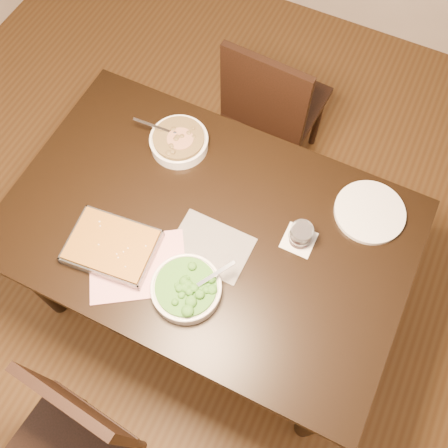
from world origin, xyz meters
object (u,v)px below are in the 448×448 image
at_px(table, 208,238).
at_px(chair_far, 272,105).
at_px(dinner_plate, 370,212).
at_px(stew_bowl, 179,141).
at_px(chair_near, 71,438).
at_px(wine_tumbler, 301,235).
at_px(baking_dish, 112,247).
at_px(broccoli_bowl, 186,288).

distance_m(table, chair_far, 0.82).
bearing_deg(chair_far, table, 98.72).
relative_size(table, dinner_plate, 5.67).
bearing_deg(chair_far, stew_bowl, 76.07).
height_order(stew_bowl, chair_near, stew_bowl).
bearing_deg(wine_tumbler, dinner_plate, 48.24).
distance_m(stew_bowl, baking_dish, 0.47).
relative_size(table, chair_near, 1.73).
xyz_separation_m(broccoli_bowl, dinner_plate, (0.44, 0.53, -0.02)).
xyz_separation_m(broccoli_bowl, wine_tumbler, (0.26, 0.33, 0.02)).
bearing_deg(wine_tumbler, chair_far, 118.47).
distance_m(stew_bowl, chair_far, 0.64).
relative_size(baking_dish, chair_far, 0.36).
bearing_deg(dinner_plate, wine_tumbler, -131.76).
bearing_deg(dinner_plate, baking_dish, -145.15).
relative_size(stew_bowl, chair_near, 0.30).
bearing_deg(wine_tumbler, stew_bowl, 163.26).
distance_m(baking_dish, chair_far, 1.06).
bearing_deg(chair_far, baking_dish, 83.84).
bearing_deg(chair_near, dinner_plate, 66.20).
distance_m(table, chair_near, 0.83).
bearing_deg(broccoli_bowl, dinner_plate, 50.35).
bearing_deg(chair_near, table, 86.51).
height_order(table, stew_bowl, stew_bowl).
distance_m(stew_bowl, dinner_plate, 0.73).
bearing_deg(dinner_plate, stew_bowl, -176.92).
xyz_separation_m(baking_dish, chair_near, (0.11, -0.58, -0.32)).
distance_m(baking_dish, dinner_plate, 0.89).
height_order(chair_near, chair_far, chair_far).
bearing_deg(chair_near, chair_far, 93.73).
relative_size(table, broccoli_bowl, 5.91).
height_order(broccoli_bowl, baking_dish, broccoli_bowl).
bearing_deg(baking_dish, stew_bowl, 83.69).
bearing_deg(broccoli_bowl, stew_bowl, 120.49).
bearing_deg(broccoli_bowl, baking_dish, 175.66).
relative_size(table, wine_tumbler, 16.27).
bearing_deg(chair_far, dinner_plate, 141.83).
relative_size(stew_bowl, baking_dish, 0.78).
xyz_separation_m(dinner_plate, chair_near, (-0.62, -1.09, -0.31)).
height_order(table, chair_near, chair_near).
relative_size(stew_bowl, wine_tumbler, 2.80).
distance_m(wine_tumbler, dinner_plate, 0.28).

